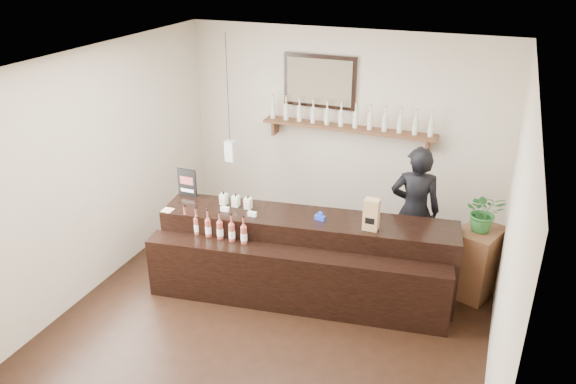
# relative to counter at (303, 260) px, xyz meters

# --- Properties ---
(ground) EXTENTS (5.00, 5.00, 0.00)m
(ground) POSITION_rel_counter_xyz_m (-0.12, -0.57, -0.45)
(ground) COLOR black
(ground) RESTS_ON ground
(room_shell) EXTENTS (5.00, 5.00, 5.00)m
(room_shell) POSITION_rel_counter_xyz_m (-0.12, -0.57, 1.26)
(room_shell) COLOR beige
(room_shell) RESTS_ON ground
(back_wall_decor) EXTENTS (2.66, 0.96, 1.69)m
(back_wall_decor) POSITION_rel_counter_xyz_m (-0.27, 1.80, 1.31)
(back_wall_decor) COLOR brown
(back_wall_decor) RESTS_ON ground
(counter) EXTENTS (3.45, 1.37, 1.11)m
(counter) POSITION_rel_counter_xyz_m (0.00, 0.00, 0.00)
(counter) COLOR black
(counter) RESTS_ON ground
(promo_sign) EXTENTS (0.25, 0.03, 0.35)m
(promo_sign) POSITION_rel_counter_xyz_m (-1.56, 0.12, 0.68)
(promo_sign) COLOR black
(promo_sign) RESTS_ON counter
(paper_bag) EXTENTS (0.16, 0.13, 0.36)m
(paper_bag) POSITION_rel_counter_xyz_m (0.74, 0.09, 0.68)
(paper_bag) COLOR #A3754F
(paper_bag) RESTS_ON counter
(tape_dispenser) EXTENTS (0.13, 0.07, 0.10)m
(tape_dispenser) POSITION_rel_counter_xyz_m (0.16, 0.10, 0.54)
(tape_dispenser) COLOR blue
(tape_dispenser) RESTS_ON counter
(side_cabinet) EXTENTS (0.58, 0.68, 0.83)m
(side_cabinet) POSITION_rel_counter_xyz_m (1.88, 0.74, -0.03)
(side_cabinet) COLOR brown
(side_cabinet) RESTS_ON ground
(potted_plant) EXTENTS (0.49, 0.45, 0.47)m
(potted_plant) POSITION_rel_counter_xyz_m (1.88, 0.74, 0.62)
(potted_plant) COLOR #276127
(potted_plant) RESTS_ON side_cabinet
(shopkeeper) EXTENTS (0.74, 0.55, 1.87)m
(shopkeeper) POSITION_rel_counter_xyz_m (1.08, 0.98, 0.49)
(shopkeeper) COLOR black
(shopkeeper) RESTS_ON ground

